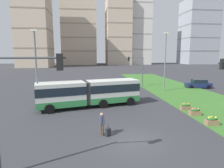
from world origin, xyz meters
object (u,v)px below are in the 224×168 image
at_px(car_navy_sedan, 198,84).
at_px(apartment_tower_west, 34,22).
at_px(flower_planter_2, 186,107).
at_px(traffic_light_near_left, 18,94).
at_px(apartment_tower_centre, 118,32).
at_px(apartment_tower_eastcentre, 134,28).
at_px(streetlight_left, 36,67).
at_px(flower_planter_0, 212,121).
at_px(articulated_bus, 90,93).
at_px(pedestrian_crossing, 102,122).
at_px(rolling_suitcase, 108,132).
at_px(traffic_light_far_right, 138,66).
at_px(flower_planter_1, 195,112).
at_px(apartment_tower_westcentre, 79,32).
at_px(streetlight_median, 165,60).
at_px(apartment_tower_east, 198,33).

bearing_deg(car_navy_sedan, apartment_tower_west, 124.45).
distance_m(flower_planter_2, traffic_light_near_left, 17.02).
xyz_separation_m(flower_planter_2, apartment_tower_centre, (7.86, 102.52, 19.89)).
xyz_separation_m(flower_planter_2, apartment_tower_eastcentre, (19.16, 105.09, 22.78)).
bearing_deg(streetlight_left, flower_planter_0, -21.22).
xyz_separation_m(car_navy_sedan, flower_planter_0, (-9.44, -17.58, -0.33)).
distance_m(articulated_bus, car_navy_sedan, 22.28).
bearing_deg(pedestrian_crossing, rolling_suitcase, -23.96).
height_order(flower_planter_2, apartment_tower_centre, apartment_tower_centre).
bearing_deg(traffic_light_far_right, apartment_tower_eastcentre, 77.07).
bearing_deg(pedestrian_crossing, flower_planter_2, 29.14).
height_order(pedestrian_crossing, apartment_tower_centre, apartment_tower_centre).
distance_m(articulated_bus, flower_planter_1, 11.40).
distance_m(apartment_tower_west, apartment_tower_centre, 49.95).
xyz_separation_m(flower_planter_1, apartment_tower_west, (-37.28, 83.07, 21.86)).
height_order(streetlight_left, apartment_tower_eastcentre, apartment_tower_eastcentre).
relative_size(traffic_light_near_left, streetlight_left, 0.71).
bearing_deg(apartment_tower_westcentre, streetlight_median, -78.94).
relative_size(pedestrian_crossing, apartment_tower_centre, 0.04).
bearing_deg(flower_planter_1, apartment_tower_west, 114.17).
bearing_deg(apartment_tower_east, traffic_light_far_right, -126.01).
relative_size(articulated_bus, flower_planter_0, 10.95).
xyz_separation_m(traffic_light_far_right, apartment_tower_centre, (9.25, 86.96, 16.45)).
relative_size(flower_planter_0, apartment_tower_east, 0.03).
height_order(articulated_bus, pedestrian_crossing, articulated_bus).
height_order(pedestrian_crossing, streetlight_left, streetlight_left).
bearing_deg(car_navy_sedan, traffic_light_near_left, -135.66).
bearing_deg(apartment_tower_westcentre, streetlight_left, -89.57).
xyz_separation_m(streetlight_median, apartment_tower_westcentre, (-18.45, 94.36, 15.03)).
xyz_separation_m(pedestrian_crossing, streetlight_median, (11.33, 15.99, 4.20)).
height_order(articulated_bus, car_navy_sedan, articulated_bus).
xyz_separation_m(car_navy_sedan, apartment_tower_centre, (-1.58, 89.38, 19.56)).
distance_m(flower_planter_0, flower_planter_2, 4.44).
distance_m(traffic_light_near_left, apartment_tower_eastcentre, 120.66).
bearing_deg(apartment_tower_centre, traffic_light_far_right, -96.07).
bearing_deg(articulated_bus, traffic_light_near_left, -105.25).
relative_size(flower_planter_1, traffic_light_near_left, 0.18).
xyz_separation_m(car_navy_sedan, apartment_tower_westcentre, (-25.99, 91.95, 19.49)).
distance_m(flower_planter_2, traffic_light_far_right, 16.00).
xyz_separation_m(apartment_tower_centre, apartment_tower_eastcentre, (11.30, 2.57, 2.89)).
xyz_separation_m(traffic_light_far_right, streetlight_left, (-14.39, -13.87, 0.84)).
relative_size(flower_planter_0, traffic_light_far_right, 0.19).
height_order(flower_planter_0, streetlight_left, streetlight_left).
bearing_deg(articulated_bus, flower_planter_2, -15.55).
height_order(flower_planter_2, apartment_tower_west, apartment_tower_west).
height_order(flower_planter_1, traffic_light_far_right, traffic_light_far_right).
distance_m(rolling_suitcase, streetlight_median, 20.12).
bearing_deg(traffic_light_near_left, streetlight_median, 52.34).
bearing_deg(pedestrian_crossing, car_navy_sedan, 44.27).
relative_size(flower_planter_2, apartment_tower_centre, 0.03).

